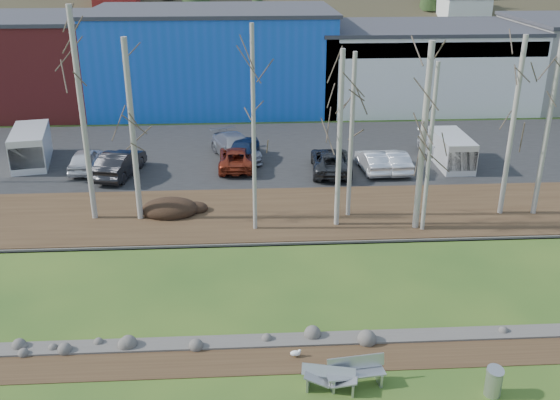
{
  "coord_description": "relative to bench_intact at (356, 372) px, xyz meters",
  "views": [
    {
      "loc": [
        -3.48,
        -15.91,
        13.57
      ],
      "look_at": [
        -1.93,
        10.57,
        2.5
      ],
      "focal_mm": 40.0,
      "sensor_mm": 36.0,
      "label": 1
    }
  ],
  "objects": [
    {
      "name": "car_6",
      "position": [
        1.86,
        20.08,
        0.36
      ],
      "size": [
        2.67,
        5.21,
        1.41
      ],
      "primitive_type": "imported",
      "rotation": [
        0.0,
        0.0,
        3.08
      ],
      "color": "#29292B",
      "rests_on": "parking_lot"
    },
    {
      "name": "building_blue",
      "position": [
        -5.97,
        38.4,
        3.67
      ],
      "size": [
        20.4,
        12.24,
        8.3
      ],
      "color": "blue",
      "rests_on": "ground"
    },
    {
      "name": "building_brick",
      "position": [
        -23.97,
        38.4,
        3.42
      ],
      "size": [
        16.32,
        12.24,
        7.8
      ],
      "color": "maroon",
      "rests_on": "ground"
    },
    {
      "name": "car_2",
      "position": [
        -4.02,
        21.21,
        0.31
      ],
      "size": [
        2.19,
        4.71,
        1.31
      ],
      "primitive_type": "imported",
      "rotation": [
        0.0,
        0.0,
        3.14
      ],
      "color": "maroon",
      "rests_on": "parking_lot"
    },
    {
      "name": "van_white",
      "position": [
        9.77,
        20.73,
        0.64
      ],
      "size": [
        1.89,
        4.52,
        1.97
      ],
      "rotation": [
        0.0,
        0.0,
        -0.0
      ],
      "color": "silver",
      "rests_on": "parking_lot"
    },
    {
      "name": "litter_bin",
      "position": [
        4.34,
        -0.77,
        -0.03
      ],
      "size": [
        0.64,
        0.64,
        0.92
      ],
      "primitive_type": "cylinder",
      "rotation": [
        0.0,
        0.0,
        0.22
      ],
      "color": "#A4A6A9",
      "rests_on": "ground"
    },
    {
      "name": "car_0",
      "position": [
        -13.48,
        21.29,
        0.34
      ],
      "size": [
        1.71,
        4.06,
        1.37
      ],
      "primitive_type": "imported",
      "rotation": [
        0.0,
        0.0,
        3.12
      ],
      "color": "silver",
      "rests_on": "parking_lot"
    },
    {
      "name": "car_8",
      "position": [
        5.85,
        20.08,
        0.3
      ],
      "size": [
        1.68,
        4.04,
        1.3
      ],
      "primitive_type": "imported",
      "rotation": [
        0.0,
        0.0,
        3.22
      ],
      "color": "silver",
      "rests_on": "parking_lot"
    },
    {
      "name": "birch_3",
      "position": [
        1.12,
        12.25,
        4.09
      ],
      "size": [
        0.25,
        0.25,
        8.85
      ],
      "color": "#A9A398",
      "rests_on": "far_bank"
    },
    {
      "name": "far_bank",
      "position": [
        0.03,
        13.9,
        -0.41
      ],
      "size": [
        80.0,
        7.0,
        0.15
      ],
      "primitive_type": "cube",
      "color": "#382616",
      "rests_on": "ground"
    },
    {
      "name": "birch_4",
      "position": [
        1.9,
        13.4,
        3.93
      ],
      "size": [
        0.22,
        0.22,
        8.53
      ],
      "color": "#A9A398",
      "rests_on": "far_bank"
    },
    {
      "name": "car_5",
      "position": [
        4.52,
        20.08,
        0.3
      ],
      "size": [
        1.68,
        4.04,
        1.3
      ],
      "primitive_type": "imported",
      "rotation": [
        0.0,
        0.0,
        3.22
      ],
      "color": "silver",
      "rests_on": "parking_lot"
    },
    {
      "name": "seagull",
      "position": [
        -1.84,
        1.55,
        -0.31
      ],
      "size": [
        0.43,
        0.2,
        0.31
      ],
      "rotation": [
        0.0,
        0.0,
        0.06
      ],
      "color": "gold",
      "rests_on": "ground"
    },
    {
      "name": "bench_intact",
      "position": [
        0.0,
        0.0,
        0.0
      ],
      "size": [
        2.0,
        0.82,
        0.97
      ],
      "rotation": [
        0.0,
        0.0,
        0.13
      ],
      "color": "#A4A6A9",
      "rests_on": "ground"
    },
    {
      "name": "far_bank_rocks",
      "position": [
        0.03,
        10.7,
        -0.49
      ],
      "size": [
        80.0,
        0.8,
        0.46
      ],
      "primitive_type": null,
      "color": "#47423D",
      "rests_on": "ground"
    },
    {
      "name": "near_bank_rocks",
      "position": [
        0.03,
        2.5,
        -0.49
      ],
      "size": [
        80.0,
        0.8,
        0.5
      ],
      "primitive_type": null,
      "color": "#47423D",
      "rests_on": "ground"
    },
    {
      "name": "dirt_mound",
      "position": [
        -7.53,
        14.13,
        -0.04
      ],
      "size": [
        3.02,
        2.13,
        0.59
      ],
      "primitive_type": "ellipsoid",
      "color": "black",
      "rests_on": "far_bank"
    },
    {
      "name": "car_7",
      "position": [
        9.75,
        22.09,
        0.43
      ],
      "size": [
        2.93,
        5.59,
        1.55
      ],
      "primitive_type": "imported",
      "rotation": [
        0.0,
        0.0,
        0.15
      ],
      "color": "white",
      "rests_on": "parking_lot"
    },
    {
      "name": "bench_damaged",
      "position": [
        -0.87,
        -0.19,
        -0.09
      ],
      "size": [
        1.83,
        0.94,
        0.78
      ],
      "rotation": [
        0.0,
        0.0,
        -0.23
      ],
      "color": "#A4A6A9",
      "rests_on": "ground"
    },
    {
      "name": "dirt_strip",
      "position": [
        0.03,
        1.5,
        -0.47
      ],
      "size": [
        80.0,
        1.8,
        0.03
      ],
      "primitive_type": "cube",
      "color": "#382616",
      "rests_on": "ground"
    },
    {
      "name": "birch_1",
      "position": [
        -9.0,
        13.59,
        4.3
      ],
      "size": [
        0.29,
        0.29,
        9.27
      ],
      "color": "#A9A398",
      "rests_on": "far_bank"
    },
    {
      "name": "birch_6",
      "position": [
        5.07,
        11.66,
        4.3
      ],
      "size": [
        0.3,
        0.3,
        9.26
      ],
      "color": "#A9A398",
      "rests_on": "far_bank"
    },
    {
      "name": "birch_2",
      "position": [
        -3.03,
        11.99,
        4.69
      ],
      "size": [
        0.2,
        0.2,
        10.05
      ],
      "color": "#A9A398",
      "rests_on": "far_bank"
    },
    {
      "name": "birch_0",
      "position": [
        -11.39,
        13.79,
        5.03
      ],
      "size": [
        0.28,
        0.28,
        10.74
      ],
      "color": "#A9A398",
      "rests_on": "far_bank"
    },
    {
      "name": "building_white",
      "position": [
        12.03,
        38.38,
        2.93
      ],
      "size": [
        18.36,
        12.24,
        6.8
      ],
      "color": "silver",
      "rests_on": "ground"
    },
    {
      "name": "car_1",
      "position": [
        -11.16,
        20.16,
        0.45
      ],
      "size": [
        2.68,
        5.08,
        1.59
      ],
      "primitive_type": "imported",
      "rotation": [
        0.0,
        0.0,
        2.93
      ],
      "color": "black",
      "rests_on": "parking_lot"
    },
    {
      "name": "van_grey",
      "position": [
        -17.28,
        22.73,
        0.76
      ],
      "size": [
        3.04,
        5.35,
        2.21
      ],
      "rotation": [
        0.0,
        0.0,
        0.19
      ],
      "color": "silver",
      "rests_on": "parking_lot"
    },
    {
      "name": "ground",
      "position": [
        0.03,
        -0.6,
        -0.49
      ],
      "size": [
        200.0,
        200.0,
        0.0
      ],
      "primitive_type": "plane",
      "color": "#284819",
      "rests_on": "ground"
    },
    {
      "name": "parking_lot",
      "position": [
        0.03,
        24.4,
        -0.42
      ],
      "size": [
        80.0,
        14.0,
        0.14
      ],
      "primitive_type": "cube",
      "color": "black",
      "rests_on": "ground"
    },
    {
      "name": "birch_5",
      "position": [
        5.36,
        11.41,
        3.85
      ],
      "size": [
        0.2,
        0.2,
        8.38
      ],
      "color": "#A9A398",
      "rests_on": "far_bank"
    },
    {
      "name": "car_4",
      "position": [
        -3.64,
        22.19,
        0.41
      ],
      "size": [
        2.62,
        4.71,
        1.52
      ],
      "primitive_type": "imported",
      "rotation": [
        0.0,
        0.0,
        -0.19
      ],
      "color": "#152443",
      "rests_on": "parking_lot"
    },
    {
      "name": "birch_8",
      "position": [
        11.81,
        13.04,
        4.67
      ],
      "size": [
        0.26,
        0.26,
        10.02
      ],
      "color": "#A9A398",
      "rests_on": "far_bank"
    },
    {
      "name": "birch_7",
      "position": [
        10.05,
        13.18,
        4.31
      ],
      "size": [
        0.26,
        0.26,
        9.29
      ],
      "color": "#A9A398",
      "rests_on": "far_bank"
    },
    {
      "name": "car_3",
      "position": [
        -4.1,
        23.1,
        0.42
      ],
      "size": [
        3.9,
        5.7,
        1.53
      ],
      "primitive_type": "imported",
      "rotation": [
        0.0,
        0.0,
        0.37
      ],
      "color": "gray",
      "rests_on": "parking_lot"
    },
    {
      "name": "river",
      "position": [
        0.03,
        6.6,
        -0.49
      ],
      "size": [
        80.0,
        8.0,
        0.9
      ],
      "primitive_type": null,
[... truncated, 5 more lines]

